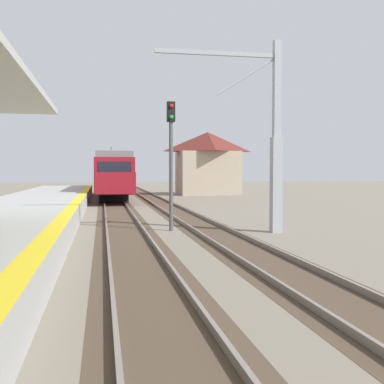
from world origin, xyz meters
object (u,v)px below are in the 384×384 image
(approaching_train, at_px, (112,174))
(catenary_pylon_far_side, at_px, (269,141))
(distant_trackside_house, at_px, (208,162))
(rail_signal_post, at_px, (171,152))

(approaching_train, bearing_deg, catenary_pylon_far_side, -77.53)
(catenary_pylon_far_side, bearing_deg, approaching_train, 102.47)
(catenary_pylon_far_side, relative_size, distant_trackside_house, 1.14)
(approaching_train, distance_m, distant_trackside_house, 11.18)
(distant_trackside_house, bearing_deg, catenary_pylon_far_side, -97.95)
(rail_signal_post, bearing_deg, distant_trackside_house, 74.75)
(approaching_train, height_order, catenary_pylon_far_side, catenary_pylon_far_side)
(rail_signal_post, height_order, distant_trackside_house, distant_trackside_house)
(approaching_train, relative_size, rail_signal_post, 3.77)
(rail_signal_post, relative_size, distant_trackside_house, 0.79)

